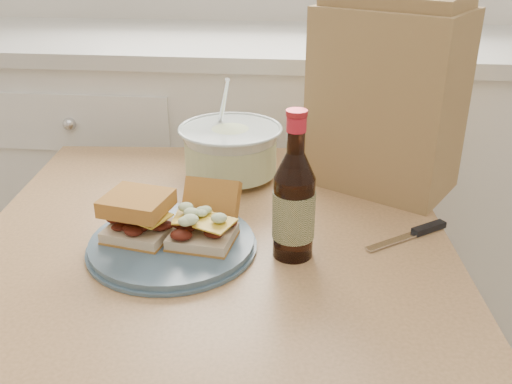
# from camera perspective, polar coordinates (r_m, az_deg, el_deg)

# --- Properties ---
(cabinet_run) EXTENTS (2.50, 0.64, 0.94)m
(cabinet_run) POSITION_cam_1_polar(r_m,az_deg,el_deg) (1.90, 0.66, 1.29)
(cabinet_run) COLOR white
(cabinet_run) RESTS_ON ground
(dining_table) EXTENTS (0.94, 0.94, 0.72)m
(dining_table) POSITION_cam_1_polar(r_m,az_deg,el_deg) (1.14, -4.03, -8.34)
(dining_table) COLOR tan
(dining_table) RESTS_ON ground
(plate) EXTENTS (0.29, 0.29, 0.02)m
(plate) POSITION_cam_1_polar(r_m,az_deg,el_deg) (1.02, -8.38, -5.15)
(plate) COLOR #455E70
(plate) RESTS_ON dining_table
(sandwich_left) EXTENTS (0.13, 0.12, 0.08)m
(sandwich_left) POSITION_cam_1_polar(r_m,az_deg,el_deg) (1.02, -11.71, -2.34)
(sandwich_left) COLOR beige
(sandwich_left) RESTS_ON plate
(sandwich_right) EXTENTS (0.12, 0.16, 0.09)m
(sandwich_right) POSITION_cam_1_polar(r_m,az_deg,el_deg) (1.01, -5.09, -2.84)
(sandwich_right) COLOR beige
(sandwich_right) RESTS_ON plate
(coleslaw_bowl) EXTENTS (0.23, 0.23, 0.23)m
(coleslaw_bowl) POSITION_cam_1_polar(r_m,az_deg,el_deg) (1.27, -2.55, 3.93)
(coleslaw_bowl) COLOR silver
(coleslaw_bowl) RESTS_ON dining_table
(beer_bottle) EXTENTS (0.07, 0.07, 0.26)m
(beer_bottle) POSITION_cam_1_polar(r_m,az_deg,el_deg) (0.95, 3.81, -1.17)
(beer_bottle) COLOR black
(beer_bottle) RESTS_ON dining_table
(knife) EXTENTS (0.16, 0.12, 0.01)m
(knife) POSITION_cam_1_polar(r_m,az_deg,el_deg) (1.10, 16.04, -3.80)
(knife) COLOR silver
(knife) RESTS_ON dining_table
(paper_bag) EXTENTS (0.34, 0.30, 0.38)m
(paper_bag) POSITION_cam_1_polar(r_m,az_deg,el_deg) (1.23, 12.94, 8.87)
(paper_bag) COLOR #A98352
(paper_bag) RESTS_ON dining_table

